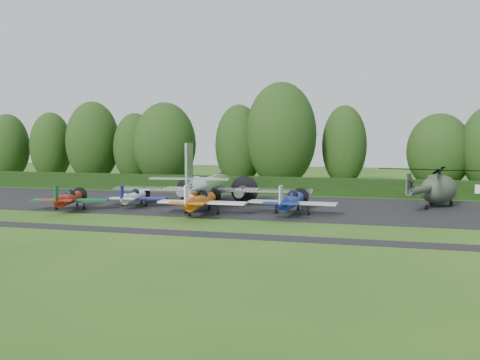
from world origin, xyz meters
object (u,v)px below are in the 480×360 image
(light_plane_red, at_px, (69,199))
(light_plane_blue, at_px, (291,201))
(helicopter, at_px, (439,187))
(sign_board, at_px, (477,190))
(transport_plane, at_px, (208,187))
(light_plane_white, at_px, (134,197))
(light_plane_orange, at_px, (201,201))

(light_plane_red, distance_m, light_plane_blue, 20.21)
(helicopter, height_order, sign_board, helicopter)
(transport_plane, height_order, light_plane_white, transport_plane)
(light_plane_red, relative_size, sign_board, 2.40)
(light_plane_red, xyz_separation_m, light_plane_orange, (12.53, 0.51, 0.14))
(helicopter, bearing_deg, sign_board, 31.39)
(helicopter, bearing_deg, light_plane_blue, -169.15)
(light_plane_white, height_order, helicopter, helicopter)
(light_plane_blue, bearing_deg, helicopter, 33.03)
(light_plane_white, relative_size, light_plane_orange, 0.80)
(light_plane_orange, height_order, sign_board, light_plane_orange)
(light_plane_white, height_order, light_plane_blue, light_plane_blue)
(transport_plane, xyz_separation_m, light_plane_red, (-11.10, -6.85, -0.69))
(light_plane_white, bearing_deg, light_plane_blue, 2.79)
(sign_board, bearing_deg, helicopter, -142.62)
(light_plane_red, height_order, light_plane_blue, light_plane_blue)
(light_plane_orange, distance_m, light_plane_blue, 7.78)
(light_plane_orange, bearing_deg, helicopter, 31.63)
(transport_plane, bearing_deg, light_plane_blue, -20.37)
(light_plane_white, xyz_separation_m, helicopter, (28.14, 7.92, 0.98))
(light_plane_red, relative_size, light_plane_blue, 0.90)
(light_plane_white, relative_size, light_plane_blue, 0.81)
(helicopter, bearing_deg, transport_plane, 167.54)
(light_plane_red, xyz_separation_m, light_plane_white, (4.62, 3.70, -0.11))
(light_plane_white, relative_size, helicopter, 0.49)
(transport_plane, height_order, light_plane_blue, transport_plane)
(transport_plane, relative_size, sign_board, 6.66)
(sign_board, bearing_deg, light_plane_red, -172.84)
(light_plane_blue, height_order, sign_board, light_plane_blue)
(light_plane_red, bearing_deg, light_plane_orange, 18.49)
(transport_plane, bearing_deg, sign_board, 29.11)
(light_plane_blue, height_order, helicopter, helicopter)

